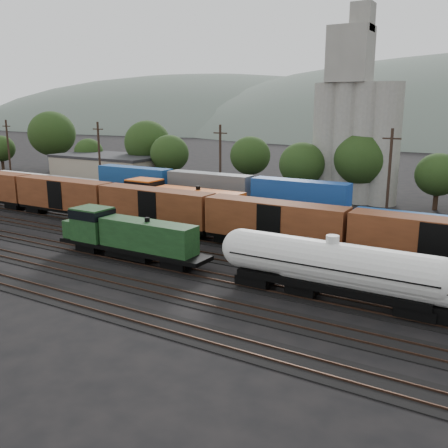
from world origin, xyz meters
The scene contains 12 objects.
ground centered at (0.00, 0.00, 0.00)m, with size 600.00×600.00×0.00m, color black.
tracks centered at (0.00, 0.00, 0.05)m, with size 180.00×33.20×0.20m.
green_locomotive centered at (-6.45, -5.00, 2.54)m, with size 16.79×2.96×4.45m.
tank_car_a centered at (14.23, -5.00, 2.90)m, with size 18.71×3.35×4.90m.
tank_car_b centered at (17.36, -5.00, 2.46)m, with size 15.70×2.81×4.11m.
orange_locomotive centered at (-11.28, 10.00, 2.83)m, with size 20.02×3.34×5.00m.
boxcar_string centered at (-2.90, 5.00, 3.12)m, with size 153.60×2.90×4.20m.
container_wall centered at (-8.48, 15.00, 2.50)m, with size 160.00×2.60×5.80m.
grain_silo centered at (3.28, 36.00, 11.26)m, with size 13.40×5.00×29.00m.
industrial_sheds centered at (6.63, 35.25, 2.56)m, with size 119.38×17.26×5.10m.
tree_band centered at (5.06, 37.75, 7.25)m, with size 164.50×17.89×13.93m.
utility_poles centered at (0.00, 22.00, 6.21)m, with size 122.20×0.36×12.00m.
Camera 1 is at (25.70, -39.95, 14.63)m, focal length 40.00 mm.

